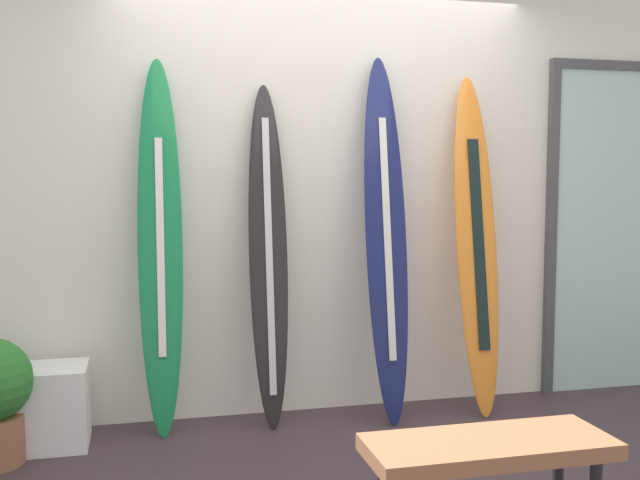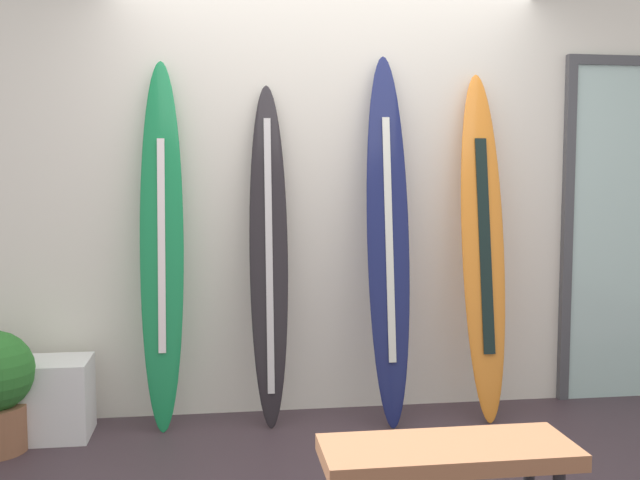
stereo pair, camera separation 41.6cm
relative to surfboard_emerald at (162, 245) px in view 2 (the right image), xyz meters
name	(u,v)px [view 2 (the right image)]	position (x,y,z in m)	size (l,w,h in m)	color
wall_back	(326,180)	(0.97, 0.29, 0.36)	(7.20, 0.20, 2.80)	white
surfboard_emerald	(162,245)	(0.00, 0.00, 0.00)	(0.25, 0.30, 2.08)	#198046
surfboard_charcoal	(269,255)	(0.60, 0.00, -0.06)	(0.22, 0.34, 1.95)	black
surfboard_navy	(388,242)	(1.28, -0.06, 0.01)	(0.26, 0.42, 2.13)	navy
surfboard_sunset	(483,248)	(1.86, -0.06, -0.03)	(0.26, 0.42, 2.04)	orange
display_block_left	(58,398)	(-0.57, -0.09, -0.82)	(0.35, 0.35, 0.43)	white
bench	(448,462)	(1.11, -1.72, -0.63)	(0.91, 0.35, 0.47)	#94603F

